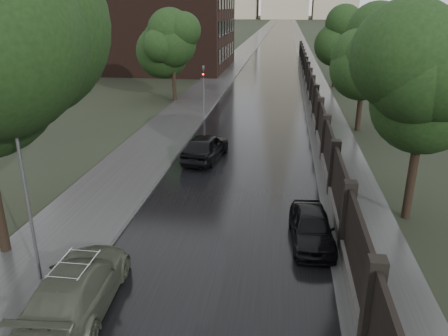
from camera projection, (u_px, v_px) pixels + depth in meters
The scene contains 14 objects.
ground at pixel (195, 330), 12.12m from camera, with size 800.00×800.00×0.00m, color black.
road at pixel (282, 26), 188.43m from camera, with size 8.00×420.00×0.02m, color black.
sidewalk_left at pixel (268, 26), 189.18m from camera, with size 4.00×420.00×0.16m, color #2D2D2D.
verge_right at pixel (295, 26), 187.72m from camera, with size 3.00×420.00×0.08m, color #2D2D2D.
fence_right at pixel (311, 90), 40.88m from camera, with size 0.45×75.72×2.70m.
tree_left_far at pixel (173, 44), 39.15m from camera, with size 4.25×4.25×7.39m.
tree_right_a at pixel (424, 102), 16.85m from camera, with size 4.08×4.08×7.01m.
tree_right_b at pixel (365, 60), 29.84m from camera, with size 4.08×4.08×7.01m.
tree_right_c at pixel (337, 41), 46.54m from camera, with size 4.08×4.08×7.01m.
lamp_post at pixel (29, 208), 13.27m from camera, with size 0.25×0.12×5.11m.
traffic_light at pixel (204, 86), 35.03m from camera, with size 0.16×0.32×4.00m.
volga_sedan at pixel (77, 287), 12.77m from camera, with size 2.08×5.12×1.49m, color #484C3D.
hatchback_left at pixel (205, 147), 25.28m from camera, with size 1.83×4.54×1.55m, color black.
car_right_near at pixel (312, 227), 16.40m from camera, with size 1.54×3.83×1.31m, color black.
Camera 1 is at (2.13, -9.57, 8.46)m, focal length 35.00 mm.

